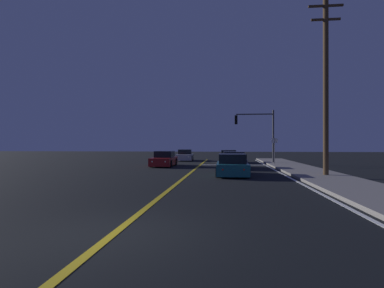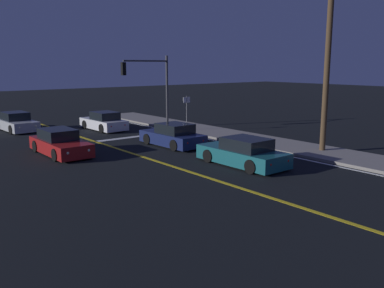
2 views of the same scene
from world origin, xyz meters
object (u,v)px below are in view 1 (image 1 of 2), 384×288
(car_side_waiting_navy, at_px, (233,161))
(traffic_signal_near_right, at_px, (259,128))
(car_parked_curb_white, at_px, (228,157))
(car_far_approaching_red, at_px, (164,160))
(car_distant_tail_silver, at_px, (185,156))
(street_sign_corner, at_px, (274,147))
(car_mid_block_teal, at_px, (232,166))
(utility_pole_right, at_px, (326,83))

(car_side_waiting_navy, distance_m, traffic_signal_near_right, 7.53)
(car_parked_curb_white, height_order, car_far_approaching_red, same)
(car_parked_curb_white, bearing_deg, car_side_waiting_navy, -89.55)
(car_distant_tail_silver, distance_m, street_sign_corner, 12.40)
(car_far_approaching_red, distance_m, car_side_waiting_navy, 6.37)
(traffic_signal_near_right, bearing_deg, car_parked_curb_white, -30.24)
(car_mid_block_teal, xyz_separation_m, car_far_approaching_red, (-5.87, 7.85, -0.00))
(car_side_waiting_navy, height_order, traffic_signal_near_right, traffic_signal_near_right)
(car_mid_block_teal, height_order, car_side_waiting_navy, same)
(car_parked_curb_white, height_order, utility_pole_right, utility_pole_right)
(car_distant_tail_silver, bearing_deg, car_parked_curb_white, 142.39)
(traffic_signal_near_right, bearing_deg, car_side_waiting_navy, 67.30)
(car_mid_block_teal, bearing_deg, traffic_signal_near_right, 76.39)
(car_distant_tail_silver, xyz_separation_m, utility_pole_right, (10.69, -18.35, 4.96))
(car_far_approaching_red, distance_m, utility_pole_right, 14.99)
(car_mid_block_teal, distance_m, car_far_approaching_red, 9.80)
(car_distant_tail_silver, bearing_deg, car_mid_block_teal, 103.82)
(traffic_signal_near_right, xyz_separation_m, street_sign_corner, (1.14, -2.80, -1.90))
(car_distant_tail_silver, bearing_deg, car_far_approaching_red, 83.73)
(car_parked_curb_white, bearing_deg, street_sign_corner, -49.67)
(car_mid_block_teal, distance_m, car_side_waiting_navy, 5.98)
(car_mid_block_teal, distance_m, traffic_signal_near_right, 13.03)
(car_side_waiting_navy, distance_m, utility_pole_right, 9.79)
(car_distant_tail_silver, relative_size, car_side_waiting_navy, 1.01)
(car_mid_block_teal, xyz_separation_m, street_sign_corner, (4.02, 9.54, 1.11))
(car_parked_curb_white, height_order, car_distant_tail_silver, same)
(car_parked_curb_white, distance_m, street_sign_corner, 6.27)
(utility_pole_right, bearing_deg, traffic_signal_near_right, 101.04)
(car_parked_curb_white, height_order, car_side_waiting_navy, same)
(car_parked_curb_white, relative_size, car_side_waiting_navy, 0.99)
(car_parked_curb_white, relative_size, street_sign_corner, 1.68)
(car_far_approaching_red, height_order, car_distant_tail_silver, same)
(car_far_approaching_red, height_order, utility_pole_right, utility_pole_right)
(car_far_approaching_red, bearing_deg, utility_pole_right, 142.61)
(car_parked_curb_white, height_order, street_sign_corner, street_sign_corner)
(car_parked_curb_white, relative_size, car_distant_tail_silver, 0.98)
(car_mid_block_teal, distance_m, utility_pole_right, 7.38)
(car_far_approaching_red, bearing_deg, traffic_signal_near_right, -153.17)
(traffic_signal_near_right, relative_size, street_sign_corner, 2.12)
(utility_pole_right, xyz_separation_m, street_sign_corner, (-1.40, 10.22, -3.84))
(car_mid_block_teal, height_order, car_far_approaching_red, same)
(car_mid_block_teal, height_order, traffic_signal_near_right, traffic_signal_near_right)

